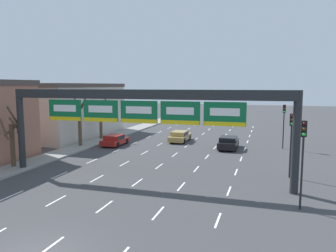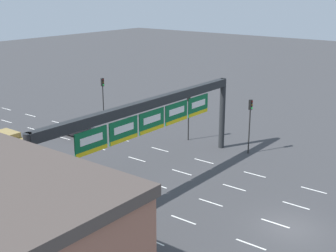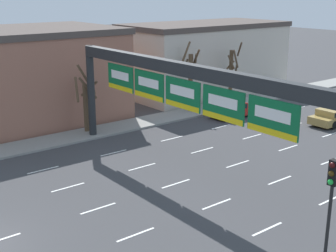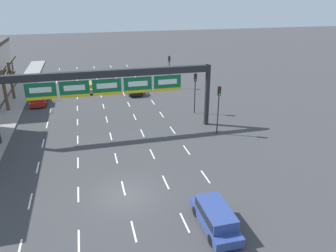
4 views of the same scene
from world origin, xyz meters
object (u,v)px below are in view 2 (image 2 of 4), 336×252
at_px(traffic_light_near_gantry, 103,91).
at_px(traffic_light_mid_block, 250,116).
at_px(traffic_light_far_end, 189,106).
at_px(sign_gantry, 149,116).
at_px(tree_bare_closest, 18,205).
at_px(car_gold, 5,138).
at_px(car_black, 76,128).

relative_size(traffic_light_near_gantry, traffic_light_mid_block, 0.96).
bearing_deg(traffic_light_near_gantry, traffic_light_far_end, -89.85).
relative_size(sign_gantry, tree_bare_closest, 4.23).
relative_size(car_gold, traffic_light_near_gantry, 0.96).
bearing_deg(car_gold, car_black, -25.41).
bearing_deg(car_gold, traffic_light_near_gantry, -5.63).
height_order(sign_gantry, car_black, sign_gantry).
xyz_separation_m(car_gold, traffic_light_near_gantry, (12.16, -1.20, 2.77)).
bearing_deg(car_gold, tree_bare_closest, -120.93).
height_order(car_gold, traffic_light_near_gantry, traffic_light_near_gantry).
bearing_deg(tree_bare_closest, traffic_light_near_gantry, 35.19).
bearing_deg(traffic_light_near_gantry, sign_gantry, -123.79).
height_order(traffic_light_mid_block, traffic_light_far_end, traffic_light_mid_block).
bearing_deg(car_black, traffic_light_far_end, -60.22).
height_order(car_black, tree_bare_closest, tree_bare_closest).
xyz_separation_m(traffic_light_mid_block, traffic_light_far_end, (-0.20, 6.68, -0.11)).
distance_m(sign_gantry, tree_bare_closest, 12.03).
distance_m(traffic_light_near_gantry, traffic_light_mid_block, 18.67).
relative_size(traffic_light_mid_block, traffic_light_far_end, 1.04).
bearing_deg(tree_bare_closest, traffic_light_far_end, 9.49).
bearing_deg(traffic_light_mid_block, sign_gantry, 165.45).
height_order(traffic_light_far_end, tree_bare_closest, tree_bare_closest).
xyz_separation_m(traffic_light_far_end, tree_bare_closest, (-22.33, -3.73, -0.93)).
distance_m(car_gold, car_black, 7.06).
bearing_deg(tree_bare_closest, car_black, 40.06).
bearing_deg(car_black, traffic_light_mid_block, -70.35).
relative_size(car_gold, car_black, 1.07).
relative_size(sign_gantry, traffic_light_mid_block, 4.32).
xyz_separation_m(sign_gantry, car_black, (4.83, 14.02, -4.67)).
height_order(sign_gantry, traffic_light_near_gantry, sign_gantry).
distance_m(car_black, traffic_light_near_gantry, 6.66).
relative_size(traffic_light_near_gantry, tree_bare_closest, 0.94).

